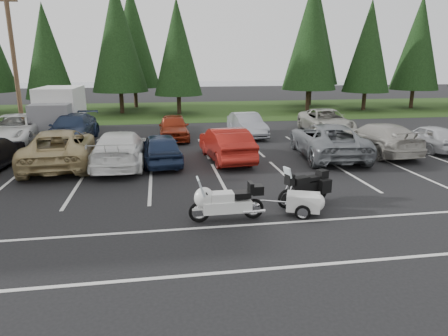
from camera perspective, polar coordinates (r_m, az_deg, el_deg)
ground at (r=14.61m, az=-1.86°, el=-2.96°), size 120.00×120.00×0.00m
grass_strip at (r=38.09m, az=-6.60°, el=8.15°), size 80.00×16.00×0.01m
lake_water at (r=69.17m, az=-4.54°, el=11.26°), size 70.00×50.00×0.02m
utility_pole at (r=27.06m, az=-27.83°, el=13.76°), size 1.60×0.26×9.00m
box_truck at (r=27.18m, az=-22.65°, el=7.43°), size 2.40×5.60×2.90m
stall_markings at (r=16.51m, az=-2.76°, el=-0.83°), size 32.00×16.00×0.01m
conifer_3 at (r=36.26m, az=-24.06°, el=14.99°), size 3.87×3.87×9.02m
conifer_4 at (r=36.88m, az=-15.00°, el=17.70°), size 4.80×4.80×11.17m
conifer_5 at (r=35.44m, az=-6.68°, el=16.75°), size 4.14×4.14×9.63m
conifer_6 at (r=38.49m, az=12.33°, el=17.99°), size 4.93×4.93×11.48m
conifer_7 at (r=40.48m, az=19.98°, el=16.02°), size 4.27×4.27×9.94m
conifer_8 at (r=44.04m, az=26.02°, el=15.75°), size 4.53×4.53×10.56m
conifer_back_b at (r=41.40m, az=-12.96°, el=17.81°), size 4.97×4.97×11.58m
conifer_back_c at (r=43.64m, az=12.62°, el=18.62°), size 5.50×5.50×12.81m
car_near_2 at (r=19.04m, az=-22.43°, el=2.70°), size 3.22×6.11×1.64m
car_near_3 at (r=18.15m, az=-14.58°, el=2.68°), size 2.38×5.45×1.56m
car_near_4 at (r=18.18m, az=-9.03°, el=2.79°), size 2.08×4.33×1.43m
car_near_5 at (r=18.63m, az=0.28°, el=3.46°), size 2.10×4.83×1.55m
car_near_6 at (r=19.93m, az=14.53°, el=3.87°), size 3.31×6.12×1.63m
car_near_7 at (r=21.53m, az=21.19°, el=4.01°), size 2.46×5.42×1.54m
car_near_8 at (r=23.43m, az=27.34°, el=3.92°), size 1.60×3.95×1.34m
car_far_0 at (r=25.42m, az=-27.69°, el=4.94°), size 2.85×5.88×1.61m
car_far_1 at (r=24.40m, az=-20.84°, el=5.27°), size 2.55×5.54×1.57m
car_far_2 at (r=23.96m, az=-7.19°, el=5.83°), size 1.74×4.27×1.45m
car_far_3 at (r=24.76m, az=3.30°, el=6.18°), size 1.84×4.41×1.42m
car_far_4 at (r=26.63m, az=14.36°, el=6.48°), size 2.98×5.68×1.52m
touring_motorcycle at (r=11.53m, az=0.39°, el=-4.37°), size 2.47×0.80×1.36m
cargo_trailer at (r=12.34m, az=11.23°, el=-5.07°), size 1.63×1.26×0.66m
adventure_motorcycle at (r=13.09m, az=11.35°, el=-2.28°), size 2.37×1.50×1.36m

